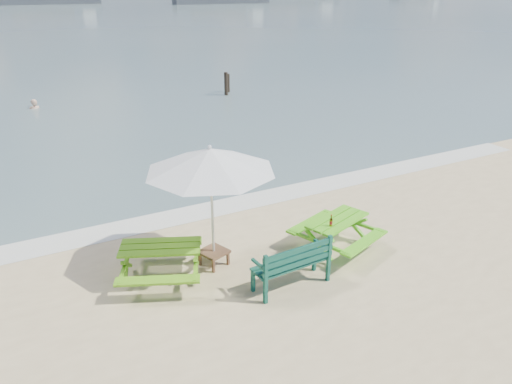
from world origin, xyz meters
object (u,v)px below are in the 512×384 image
park_bench (291,272)px  beer_bottle (331,222)px  swimmer (36,116)px  patio_umbrella (210,160)px  side_table (214,257)px  picnic_table_right (336,234)px  picnic_table_left (162,263)px

park_bench → beer_bottle: beer_bottle is taller
park_bench → beer_bottle: 1.50m
swimmer → patio_umbrella: bearing=-83.9°
side_table → picnic_table_right: bearing=-13.5°
picnic_table_left → swimmer: size_ratio=1.37×
patio_umbrella → beer_bottle: patio_umbrella is taller
side_table → beer_bottle: (2.28, -0.81, 0.61)m
park_bench → patio_umbrella: patio_umbrella is taller
picnic_table_right → swimmer: picnic_table_right is taller
picnic_table_left → beer_bottle: 3.49m
park_bench → swimmer: bearing=98.8°
side_table → swimmer: swimmer is taller
picnic_table_right → park_bench: 1.78m
picnic_table_left → patio_umbrella: patio_umbrella is taller
beer_bottle → swimmer: 17.45m
patio_umbrella → swimmer: (-1.73, 16.14, -2.63)m
picnic_table_left → swimmer: picnic_table_left is taller
picnic_table_left → side_table: (1.09, -0.01, -0.18)m
picnic_table_left → beer_bottle: (3.37, -0.81, 0.43)m
picnic_table_right → patio_umbrella: size_ratio=0.63×
park_bench → swimmer: size_ratio=0.99×
picnic_table_right → patio_umbrella: patio_umbrella is taller
picnic_table_left → beer_bottle: size_ratio=8.43×
picnic_table_left → swimmer: bearing=92.3°
picnic_table_left → patio_umbrella: bearing=-0.3°
picnic_table_left → park_bench: bearing=-33.8°
patio_umbrella → swimmer: patio_umbrella is taller
swimmer → side_table: bearing=-83.9°
picnic_table_left → picnic_table_right: 3.73m
picnic_table_left → picnic_table_right: picnic_table_left is taller
side_table → patio_umbrella: size_ratio=0.20×
side_table → beer_bottle: 2.49m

